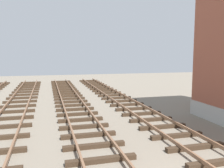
{
  "coord_description": "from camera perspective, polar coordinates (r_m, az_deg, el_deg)",
  "views": [
    {
      "loc": [
        -4.34,
        -4.42,
        3.72
      ],
      "look_at": [
        -0.52,
        9.67,
        1.92
      ],
      "focal_mm": 38.52,
      "sensor_mm": 36.0,
      "label": 1
    }
  ],
  "objects": []
}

